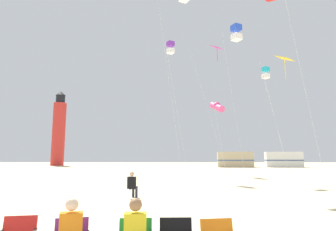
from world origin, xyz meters
TOP-DOWN VIEW (x-y plane):
  - kite_flyer_standing at (-1.40, 5.79)m, footprint 0.43×0.56m
  - kite_diamond_magenta at (3.80, 16.56)m, footprint 3.04×3.04m
  - kite_box_cyan at (9.25, 21.22)m, footprint 2.22×1.89m
  - kite_box_violet at (-0.22, 18.68)m, footprint 2.01×1.99m
  - kite_tube_rainbow at (4.49, 22.72)m, footprint 1.46×2.59m
  - kite_box_blue at (4.77, 12.60)m, footprint 1.47×1.47m
  - kite_diamond_gold at (6.79, 9.20)m, footprint 1.98×1.98m
  - lighthouse_distant at (-26.88, 55.84)m, footprint 2.80×2.80m
  - rv_van_tan at (10.53, 46.98)m, footprint 6.54×2.65m
  - rv_van_white at (19.40, 47.27)m, footprint 6.61×2.87m

SIDE VIEW (x-z plane):
  - kite_flyer_standing at x=-1.40m, z-range 0.03..1.19m
  - rv_van_tan at x=10.53m, z-range -0.01..2.79m
  - rv_van_white at x=19.40m, z-range -0.01..2.79m
  - kite_tube_rainbow at x=4.49m, z-range 3.18..10.95m
  - kite_diamond_gold at x=6.79m, z-range 3.37..11.08m
  - lighthouse_distant at x=-26.88m, z-range -0.56..16.24m
  - kite_box_cyan at x=9.25m, z-range 4.80..15.58m
  - kite_diamond_magenta at x=3.80m, z-range 4.95..16.33m
  - kite_box_blue at x=4.77m, z-range 5.03..16.28m
  - kite_box_violet at x=-0.22m, z-range 5.71..18.34m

